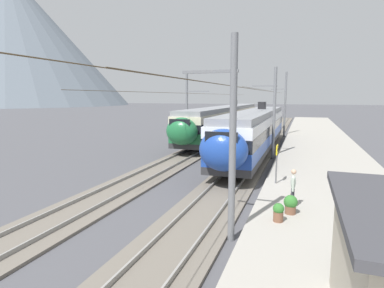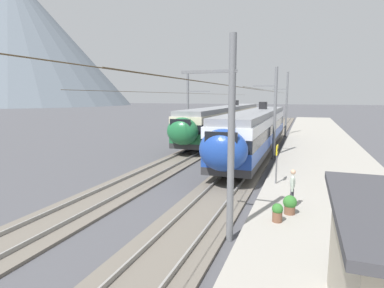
% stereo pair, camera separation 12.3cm
% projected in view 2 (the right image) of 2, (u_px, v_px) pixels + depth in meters
% --- Properties ---
extents(ground_plane, '(400.00, 400.00, 0.00)m').
position_uv_depth(ground_plane, '(247.00, 186.00, 18.14)').
color(ground_plane, '#4C4C51').
extents(platform_slab, '(120.00, 7.08, 0.34)m').
position_uv_depth(platform_slab, '(334.00, 191.00, 16.60)').
color(platform_slab, '#A39E93').
rests_on(platform_slab, ground).
extents(track_near, '(120.00, 3.00, 0.28)m').
position_uv_depth(track_near, '(230.00, 183.00, 18.48)').
color(track_near, '#6B6359').
rests_on(track_near, ground).
extents(track_far, '(120.00, 3.00, 0.28)m').
position_uv_depth(track_far, '(148.00, 175.00, 20.27)').
color(track_far, '#6B6359').
rests_on(track_far, ground).
extents(train_near_platform, '(24.77, 2.87, 4.27)m').
position_uv_depth(train_near_platform, '(256.00, 130.00, 27.41)').
color(train_near_platform, '#2D2D30').
rests_on(train_near_platform, track_near).
extents(train_far_track, '(31.89, 2.91, 4.27)m').
position_uv_depth(train_far_track, '(227.00, 119.00, 39.75)').
color(train_far_track, '#2D2D30').
rests_on(train_far_track, track_far).
extents(catenary_mast_west, '(40.96, 1.95, 7.10)m').
position_uv_depth(catenary_mast_west, '(228.00, 135.00, 10.74)').
color(catenary_mast_west, slate).
rests_on(catenary_mast_west, ground).
extents(catenary_mast_mid, '(40.96, 1.95, 7.37)m').
position_uv_depth(catenary_mast_mid, '(273.00, 111.00, 25.32)').
color(catenary_mast_mid, slate).
rests_on(catenary_mast_mid, ground).
extents(catenary_mast_east, '(40.96, 1.95, 8.07)m').
position_uv_depth(catenary_mast_east, '(286.00, 104.00, 39.52)').
color(catenary_mast_east, slate).
rests_on(catenary_mast_east, ground).
extents(catenary_mast_far_side, '(40.96, 2.50, 7.34)m').
position_uv_depth(catenary_mast_far_side, '(189.00, 108.00, 32.69)').
color(catenary_mast_far_side, slate).
rests_on(catenary_mast_far_side, ground).
extents(platform_sign, '(0.70, 0.08, 2.12)m').
position_uv_depth(platform_sign, '(277.00, 156.00, 17.16)').
color(platform_sign, '#59595B').
rests_on(platform_sign, platform_slab).
extents(passenger_walking, '(0.53, 0.22, 1.69)m').
position_uv_depth(passenger_walking, '(292.00, 187.00, 13.41)').
color(passenger_walking, '#383842').
rests_on(passenger_walking, platform_slab).
extents(handbag_beside_passenger, '(0.32, 0.18, 0.36)m').
position_uv_depth(handbag_beside_passenger, '(290.00, 199.00, 14.42)').
color(handbag_beside_passenger, '#472D1E').
rests_on(handbag_beside_passenger, platform_slab).
extents(potted_plant_platform_edge, '(0.42, 0.42, 0.72)m').
position_uv_depth(potted_plant_platform_edge, '(277.00, 212.00, 12.02)').
color(potted_plant_platform_edge, brown).
rests_on(potted_plant_platform_edge, platform_slab).
extents(potted_plant_by_shelter, '(0.55, 0.55, 0.77)m').
position_uv_depth(potted_plant_by_shelter, '(290.00, 204.00, 12.82)').
color(potted_plant_by_shelter, brown).
rests_on(potted_plant_by_shelter, platform_slab).
extents(mountain_right_ridge, '(135.15, 135.15, 78.52)m').
position_uv_depth(mountain_right_ridge, '(13.00, 38.00, 187.18)').
color(mountain_right_ridge, slate).
rests_on(mountain_right_ridge, ground).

